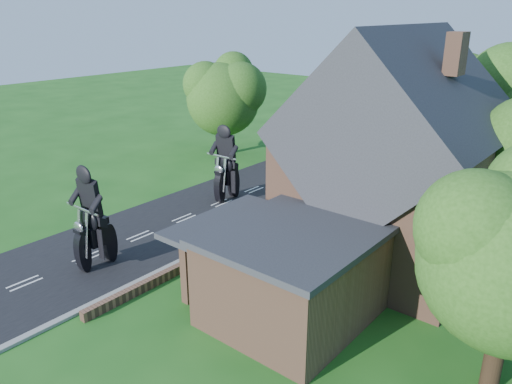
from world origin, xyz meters
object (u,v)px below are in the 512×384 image
Objects in this scene: motorcycle_lead at (97,252)px; motorcycle_follow at (227,189)px; annex at (290,273)px; house at (394,166)px; garden_wall at (268,224)px.

motorcycle_lead reaches higher than motorcycle_follow.
motorcycle_lead is at bearing -165.08° from annex.
annex reaches higher than motorcycle_follow.
house is at bearing 173.76° from motorcycle_follow.
house is 11.27m from motorcycle_follow.
motorcycle_lead is at bearing -111.74° from garden_wall.
motorcycle_follow is at bearing 176.59° from house.
garden_wall is at bearing 157.00° from motorcycle_follow.
motorcycle_lead is at bearing -135.90° from house.
garden_wall is at bearing -112.46° from motorcycle_lead.
annex is 12.52m from motorcycle_follow.
motorcycle_lead is (-8.82, -2.35, -1.06)m from annex.
motorcycle_follow is at bearing -83.73° from motorcycle_lead.
garden_wall is 14.45× the size of motorcycle_lead.
motorcycle_lead reaches higher than garden_wall.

